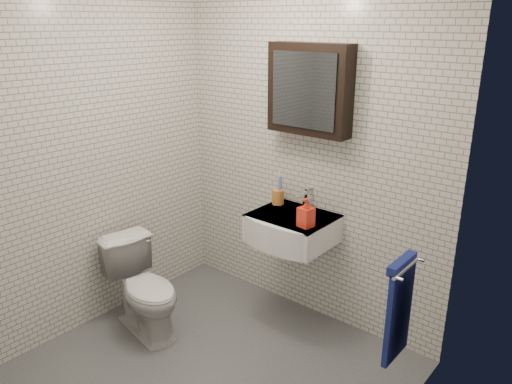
% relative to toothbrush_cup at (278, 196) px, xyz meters
% --- Properties ---
extents(ground, '(2.20, 2.00, 0.01)m').
position_rel_toothbrush_cup_xyz_m(ground, '(0.16, -0.88, -0.91)').
color(ground, '#505358').
rests_on(ground, ground).
extents(room_shell, '(2.22, 2.02, 2.51)m').
position_rel_toothbrush_cup_xyz_m(room_shell, '(0.16, -0.88, 0.56)').
color(room_shell, silver).
rests_on(room_shell, ground).
extents(washbasin, '(0.55, 0.50, 0.20)m').
position_rel_toothbrush_cup_xyz_m(washbasin, '(0.21, -0.15, -0.15)').
color(washbasin, white).
rests_on(washbasin, room_shell).
extents(faucet, '(0.06, 0.20, 0.15)m').
position_rel_toothbrush_cup_xyz_m(faucet, '(0.21, 0.05, 0.01)').
color(faucet, silver).
rests_on(faucet, washbasin).
extents(mirror_cabinet, '(0.60, 0.15, 0.60)m').
position_rel_toothbrush_cup_xyz_m(mirror_cabinet, '(0.21, 0.04, 0.79)').
color(mirror_cabinet, black).
rests_on(mirror_cabinet, room_shell).
extents(towel_rail, '(0.09, 0.30, 0.58)m').
position_rel_toothbrush_cup_xyz_m(towel_rail, '(1.21, -0.53, -0.19)').
color(towel_rail, silver).
rests_on(towel_rail, room_shell).
extents(toothbrush_cup, '(0.11, 0.11, 0.24)m').
position_rel_toothbrush_cup_xyz_m(toothbrush_cup, '(0.00, 0.00, 0.00)').
color(toothbrush_cup, '#C17730').
rests_on(toothbrush_cup, washbasin).
extents(soap_bottle, '(0.10, 0.10, 0.20)m').
position_rel_toothbrush_cup_xyz_m(soap_bottle, '(0.40, -0.22, 0.04)').
color(soap_bottle, orange).
rests_on(soap_bottle, washbasin).
extents(toilet, '(0.72, 0.49, 0.67)m').
position_rel_toothbrush_cup_xyz_m(toilet, '(-0.51, -0.87, -0.57)').
color(toilet, white).
rests_on(toilet, ground).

